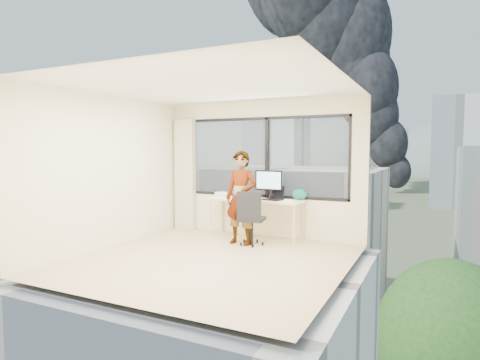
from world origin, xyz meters
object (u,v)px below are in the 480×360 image
Objects in this scene: laptop at (272,193)px; person at (241,198)px; monitor at (269,185)px; handbag at (300,194)px; game_console at (224,194)px; desk at (255,219)px; chair at (252,217)px.

person is at bearing -115.03° from laptop.
monitor is 2.04× the size of handbag.
person is 0.70m from monitor.
laptop is 1.45× the size of handbag.
game_console is at bearing 173.74° from monitor.
monitor is at bearing 15.09° from desk.
desk is at bearing 91.98° from person.
monitor is at bearing 71.01° from person.
chair is at bearing 13.12° from person.
game_console is 0.74× the size of laptop.
laptop reaches higher than game_console.
chair reaches higher than handbag.
game_console reaches higher than desk.
handbag reaches higher than desk.
game_console is (-0.80, 0.24, 0.41)m from desk.
handbag is at bearing 13.69° from desk.
monitor is 0.59m from handbag.
desk is 0.71m from person.
laptop is at bearing 58.43° from chair.
game_console is at bearing 129.95° from chair.
person reaches higher than monitor.
game_console is at bearing 164.37° from handbag.
laptop is (0.18, 0.50, 0.38)m from chair.
desk is 6.18× the size of game_console.
chair is 2.50× the size of laptop.
monitor reaches higher than handbag.
desk is 6.66× the size of handbag.
person is 5.68× the size of game_console.
chair is at bearing -99.55° from laptop.
handbag is (0.46, 0.21, -0.02)m from laptop.
monitor is 1.40× the size of laptop.
monitor reaches higher than laptop.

